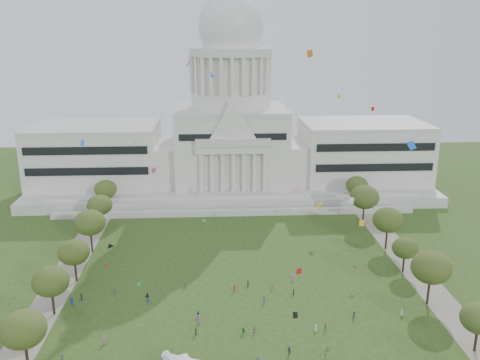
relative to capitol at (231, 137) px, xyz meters
name	(u,v)px	position (x,y,z in m)	size (l,w,h in m)	color
ground	(252,353)	(0.00, -113.59, -22.30)	(400.00, 400.00, 0.00)	#2D4918
capitol	(231,137)	(0.00, 0.00, 0.00)	(160.00, 64.50, 91.30)	beige
path_left	(57,288)	(-48.00, -83.59, -22.28)	(8.00, 160.00, 0.04)	gray
path_right	(422,279)	(48.00, -83.59, -22.28)	(8.00, 160.00, 0.04)	gray
row_tree_l_1	(23,329)	(-44.07, -116.55, -13.34)	(8.86, 8.86, 12.59)	black
row_tree_r_1	(479,318)	(46.22, -115.34, -14.64)	(7.58, 7.58, 10.78)	black
row_tree_l_2	(51,282)	(-45.04, -96.29, -13.79)	(8.42, 8.42, 11.97)	black
row_tree_r_2	(431,268)	(44.17, -96.15, -12.64)	(9.55, 9.55, 13.58)	black
row_tree_l_3	(74,252)	(-44.09, -79.67, -14.09)	(8.12, 8.12, 11.55)	black
row_tree_r_3	(405,248)	(44.40, -79.10, -15.21)	(7.01, 7.01, 9.98)	black
row_tree_l_4	(90,223)	(-44.08, -61.17, -12.90)	(9.29, 9.29, 13.21)	black
row_tree_r_4	(388,220)	(44.76, -63.55, -13.01)	(9.19, 9.19, 13.06)	black
row_tree_l_5	(100,205)	(-45.22, -42.58, -13.88)	(8.33, 8.33, 11.85)	black
row_tree_r_5	(365,197)	(43.49, -43.40, -12.37)	(9.82, 9.82, 13.96)	black
row_tree_l_6	(106,189)	(-46.87, -24.45, -14.02)	(8.19, 8.19, 11.64)	black
row_tree_r_6	(357,186)	(45.96, -25.46, -13.79)	(8.42, 8.42, 11.97)	black
person_0	(402,313)	(35.99, -101.29, -21.45)	(0.83, 0.54, 1.69)	silver
person_2	(354,315)	(24.63, -101.87, -21.36)	(0.91, 0.56, 1.87)	#4C4C51
person_3	(289,351)	(7.59, -114.57, -21.39)	(1.18, 0.61, 1.82)	#26262B
person_4	(254,330)	(1.13, -106.50, -21.44)	(1.01, 0.55, 1.72)	#994C8C
person_5	(244,331)	(-1.23, -106.61, -21.52)	(1.43, 0.57, 1.55)	#33723F
person_8	(198,314)	(-11.34, -99.30, -21.52)	(0.75, 0.47, 1.55)	navy
person_9	(326,357)	(14.67, -116.89, -21.34)	(1.23, 0.64, 1.91)	#33723F
person_10	(325,327)	(16.91, -106.22, -21.44)	(1.00, 0.55, 1.71)	#994C8C
distant_crowd	(182,319)	(-15.04, -101.22, -21.43)	(57.18, 37.81, 1.93)	silver
kite_swarm	(266,212)	(3.41, -106.07, 5.71)	(85.07, 96.92, 57.07)	yellow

